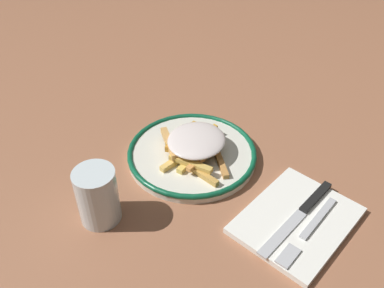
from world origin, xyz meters
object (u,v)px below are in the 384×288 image
at_px(fries_heap, 194,144).
at_px(fork, 308,230).
at_px(water_glass, 98,196).
at_px(plate, 192,153).
at_px(knife, 303,210).
at_px(napkin, 297,220).

height_order(fries_heap, fork, fries_heap).
xyz_separation_m(fries_heap, water_glass, (0.01, 0.22, 0.01)).
xyz_separation_m(plate, knife, (-0.24, -0.02, 0.00)).
bearing_deg(plate, fries_heap, -168.85).
height_order(fork, water_glass, water_glass).
height_order(plate, napkin, plate).
relative_size(fries_heap, fork, 1.02).
distance_m(napkin, knife, 0.02).
relative_size(fork, knife, 0.84).
relative_size(fries_heap, napkin, 0.90).
distance_m(fries_heap, fork, 0.27).
bearing_deg(napkin, water_glass, 41.32).
height_order(knife, water_glass, water_glass).
bearing_deg(napkin, fork, 156.94).
bearing_deg(plate, napkin, -179.94).
bearing_deg(fork, knife, -47.05).
relative_size(plate, knife, 1.23).
bearing_deg(plate, water_glass, 88.40).
distance_m(plate, water_glass, 0.22).
relative_size(knife, water_glass, 2.04).
bearing_deg(fries_heap, fork, 177.26).
bearing_deg(fork, water_glass, 36.70).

